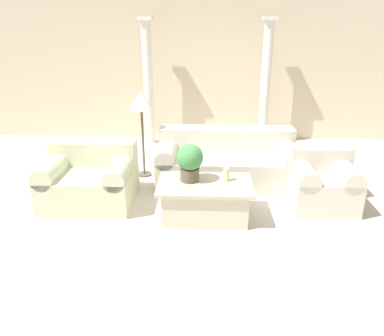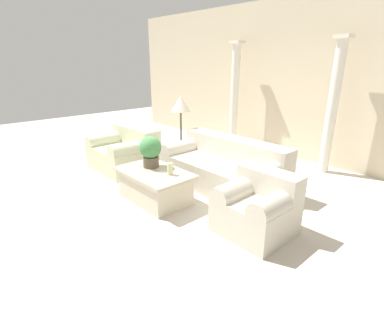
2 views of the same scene
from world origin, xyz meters
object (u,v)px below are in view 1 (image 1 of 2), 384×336
at_px(loveseat, 90,177).
at_px(armchair, 322,181).
at_px(coffee_table, 205,200).
at_px(sofa_long, 227,161).
at_px(potted_plant, 190,161).
at_px(floor_lamp, 141,104).

relative_size(loveseat, armchair, 1.44).
bearing_deg(coffee_table, sofa_long, 74.52).
height_order(coffee_table, armchair, armchair).
bearing_deg(potted_plant, floor_lamp, 121.86).
height_order(loveseat, armchair, loveseat).
xyz_separation_m(sofa_long, floor_lamp, (-1.31, 0.18, 0.84)).
bearing_deg(loveseat, sofa_long, 21.61).
height_order(sofa_long, potted_plant, potted_plant).
height_order(loveseat, floor_lamp, floor_lamp).
height_order(coffee_table, potted_plant, potted_plant).
bearing_deg(coffee_table, loveseat, 164.83).
height_order(potted_plant, floor_lamp, floor_lamp).
distance_m(potted_plant, floor_lamp, 1.56).
bearing_deg(armchair, coffee_table, -165.20).
xyz_separation_m(loveseat, armchair, (3.13, -0.01, -0.00)).
relative_size(floor_lamp, armchair, 1.67).
xyz_separation_m(coffee_table, potted_plant, (-0.19, 0.08, 0.49)).
bearing_deg(potted_plant, loveseat, 165.95).
xyz_separation_m(coffee_table, armchair, (1.56, 0.41, 0.10)).
bearing_deg(coffee_table, potted_plant, 157.24).
relative_size(coffee_table, potted_plant, 2.47).
bearing_deg(floor_lamp, sofa_long, -7.70).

